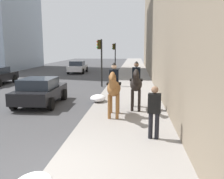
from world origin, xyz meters
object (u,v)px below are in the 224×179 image
at_px(car_mid_lane, 40,91).
at_px(traffic_light_far_curb, 114,53).
at_px(traffic_light_near_curb, 100,55).
at_px(mounted_horse_far, 136,83).
at_px(car_far_lane, 78,67).
at_px(mounted_horse_near, 114,87).
at_px(pedestrian_greeting, 154,109).

distance_m(car_mid_lane, traffic_light_far_curb, 17.11).
relative_size(car_mid_lane, traffic_light_near_curb, 1.07).
xyz_separation_m(mounted_horse_far, traffic_light_near_curb, (7.19, 2.72, 1.07)).
bearing_deg(car_far_lane, traffic_light_far_curb, -82.82).
distance_m(car_far_lane, traffic_light_near_curb, 10.80).
distance_m(car_far_lane, traffic_light_far_curb, 4.68).
relative_size(mounted_horse_near, traffic_light_near_curb, 0.63).
bearing_deg(mounted_horse_far, car_mid_lane, -99.45).
bearing_deg(car_mid_lane, car_far_lane, 5.15).
height_order(car_mid_lane, traffic_light_far_curb, traffic_light_far_curb).
height_order(mounted_horse_near, mounted_horse_far, mounted_horse_near).
height_order(mounted_horse_near, pedestrian_greeting, mounted_horse_near).
xyz_separation_m(pedestrian_greeting, car_mid_lane, (4.62, 5.59, -0.35)).
height_order(car_mid_lane, car_far_lane, same).
xyz_separation_m(car_mid_lane, traffic_light_near_curb, (6.28, -2.31, 1.69)).
bearing_deg(traffic_light_far_curb, mounted_horse_far, -171.79).
relative_size(mounted_horse_near, car_far_lane, 0.50).
xyz_separation_m(mounted_horse_near, traffic_light_near_curb, (8.47, 1.79, 1.07)).
distance_m(mounted_horse_near, car_far_lane, 19.24).
height_order(traffic_light_near_curb, traffic_light_far_curb, traffic_light_near_curb).
bearing_deg(traffic_light_far_curb, car_far_lane, 99.95).
distance_m(car_mid_lane, traffic_light_near_curb, 6.90).
bearing_deg(car_mid_lane, mounted_horse_far, -101.71).
bearing_deg(car_mid_lane, traffic_light_near_curb, -21.62).
relative_size(pedestrian_greeting, traffic_light_near_curb, 0.47).
bearing_deg(car_far_lane, traffic_light_near_curb, -159.75).
relative_size(mounted_horse_near, traffic_light_far_curb, 0.65).
xyz_separation_m(mounted_horse_near, mounted_horse_far, (1.29, -0.93, -0.00)).
xyz_separation_m(mounted_horse_near, traffic_light_far_curb, (19.05, 1.63, 0.99)).
xyz_separation_m(car_mid_lane, car_far_lane, (16.09, 1.86, -0.00)).
bearing_deg(car_mid_lane, mounted_horse_near, -119.65).
bearing_deg(traffic_light_near_curb, traffic_light_far_curb, -0.84).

